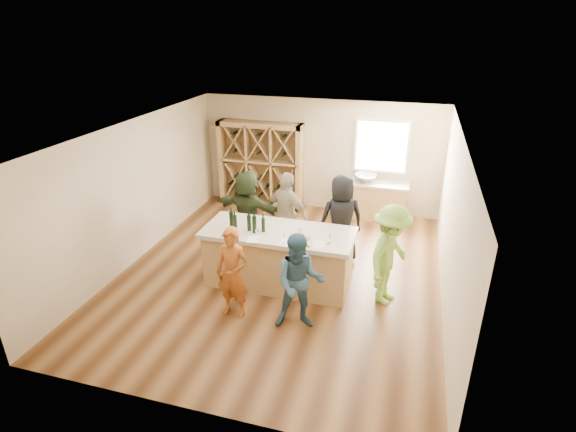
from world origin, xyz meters
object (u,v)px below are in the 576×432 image
(wine_bottle_d, at_px, (254,224))
(person_far_left, at_px, (248,211))
(tasting_counter_base, at_px, (279,259))
(wine_bottle_b, at_px, (235,223))
(person_near_right, at_px, (300,282))
(wine_rack, at_px, (261,165))
(person_far_mid, at_px, (287,216))
(person_server, at_px, (390,255))
(wine_bottle_a, at_px, (232,220))
(person_near_left, at_px, (233,273))
(person_far_right, at_px, (341,219))
(sink, at_px, (365,178))
(wine_bottle_c, at_px, (249,223))
(wine_bottle_e, at_px, (263,225))

(wine_bottle_d, height_order, person_far_left, person_far_left)
(tasting_counter_base, relative_size, wine_bottle_b, 8.47)
(tasting_counter_base, height_order, person_near_right, person_near_right)
(wine_rack, relative_size, person_far_mid, 1.21)
(person_far_mid, bearing_deg, person_server, 175.45)
(wine_bottle_a, height_order, person_near_left, person_near_left)
(wine_rack, bearing_deg, person_near_right, -64.49)
(wine_bottle_d, relative_size, person_far_right, 0.17)
(person_far_mid, bearing_deg, wine_bottle_d, 101.83)
(sink, distance_m, tasting_counter_base, 3.74)
(wine_rack, relative_size, wine_bottle_d, 7.08)
(sink, height_order, wine_bottle_c, wine_bottle_c)
(wine_bottle_b, relative_size, person_far_right, 0.17)
(wine_bottle_c, relative_size, person_near_left, 0.19)
(wine_bottle_e, height_order, person_far_right, person_far_right)
(tasting_counter_base, distance_m, person_near_left, 1.26)
(person_server, relative_size, person_far_mid, 0.99)
(wine_bottle_b, xyz_separation_m, wine_bottle_d, (0.35, 0.05, 0.00))
(wine_bottle_b, height_order, person_far_right, person_far_right)
(wine_bottle_b, relative_size, person_near_right, 0.19)
(tasting_counter_base, bearing_deg, person_far_left, 131.46)
(sink, bearing_deg, tasting_counter_base, -107.82)
(person_far_right, bearing_deg, tasting_counter_base, 26.91)
(wine_bottle_d, height_order, person_far_right, person_far_right)
(wine_bottle_c, height_order, wine_bottle_d, wine_bottle_d)
(person_near_left, bearing_deg, person_near_right, 7.01)
(sink, xyz_separation_m, wine_bottle_c, (-1.64, -3.65, 0.21))
(wine_bottle_b, relative_size, person_far_mid, 0.17)
(sink, height_order, person_far_left, person_far_left)
(wine_bottle_a, bearing_deg, person_far_right, 36.38)
(sink, relative_size, wine_bottle_c, 1.83)
(wine_bottle_c, xyz_separation_m, wine_bottle_d, (0.12, -0.05, 0.01))
(wine_bottle_b, bearing_deg, wine_rack, 102.33)
(tasting_counter_base, xyz_separation_m, person_far_right, (0.94, 1.18, 0.41))
(person_server, relative_size, person_far_left, 1.03)
(wine_bottle_b, bearing_deg, sink, 63.56)
(person_far_mid, height_order, person_far_right, person_far_right)
(wine_bottle_c, bearing_deg, tasting_counter_base, 14.00)
(wine_rack, relative_size, person_far_left, 1.26)
(wine_bottle_a, xyz_separation_m, person_near_left, (0.41, -1.01, -0.44))
(wine_bottle_b, bearing_deg, person_near_left, -71.42)
(person_server, height_order, person_far_left, person_server)
(wine_bottle_b, xyz_separation_m, person_near_right, (1.42, -0.91, -0.43))
(wine_bottle_a, distance_m, wine_bottle_d, 0.45)
(person_near_right, distance_m, person_far_left, 2.86)
(wine_bottle_c, height_order, person_far_left, person_far_left)
(tasting_counter_base, distance_m, person_near_right, 1.36)
(wine_bottle_a, distance_m, wine_bottle_c, 0.33)
(tasting_counter_base, xyz_separation_m, wine_bottle_e, (-0.24, -0.11, 0.71))
(person_server, bearing_deg, person_near_right, 149.80)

